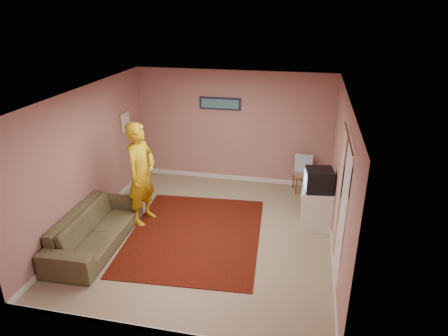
% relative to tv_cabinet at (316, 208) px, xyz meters
% --- Properties ---
extents(ground, '(5.00, 5.00, 0.00)m').
position_rel_tv_cabinet_xyz_m(ground, '(-1.95, -0.70, -0.37)').
color(ground, gray).
rests_on(ground, ground).
extents(wall_back, '(4.50, 0.02, 2.60)m').
position_rel_tv_cabinet_xyz_m(wall_back, '(-1.95, 1.80, 0.93)').
color(wall_back, '#A96F71').
rests_on(wall_back, ground).
extents(wall_front, '(4.50, 0.02, 2.60)m').
position_rel_tv_cabinet_xyz_m(wall_front, '(-1.95, -3.20, 0.93)').
color(wall_front, '#A96F71').
rests_on(wall_front, ground).
extents(wall_left, '(0.02, 5.00, 2.60)m').
position_rel_tv_cabinet_xyz_m(wall_left, '(-4.20, -0.70, 0.93)').
color(wall_left, '#A96F71').
rests_on(wall_left, ground).
extents(wall_right, '(0.02, 5.00, 2.60)m').
position_rel_tv_cabinet_xyz_m(wall_right, '(0.30, -0.70, 0.93)').
color(wall_right, '#A96F71').
rests_on(wall_right, ground).
extents(ceiling, '(4.50, 5.00, 0.02)m').
position_rel_tv_cabinet_xyz_m(ceiling, '(-1.95, -0.70, 2.23)').
color(ceiling, silver).
rests_on(ceiling, wall_back).
extents(baseboard_back, '(4.50, 0.02, 0.10)m').
position_rel_tv_cabinet_xyz_m(baseboard_back, '(-1.95, 1.79, -0.32)').
color(baseboard_back, silver).
rests_on(baseboard_back, ground).
extents(baseboard_front, '(4.50, 0.02, 0.10)m').
position_rel_tv_cabinet_xyz_m(baseboard_front, '(-1.95, -3.19, -0.32)').
color(baseboard_front, silver).
rests_on(baseboard_front, ground).
extents(baseboard_left, '(0.02, 5.00, 0.10)m').
position_rel_tv_cabinet_xyz_m(baseboard_left, '(-4.19, -0.70, -0.32)').
color(baseboard_left, silver).
rests_on(baseboard_left, ground).
extents(baseboard_right, '(0.02, 5.00, 0.10)m').
position_rel_tv_cabinet_xyz_m(baseboard_right, '(0.29, -0.70, -0.32)').
color(baseboard_right, silver).
rests_on(baseboard_right, ground).
extents(window, '(0.01, 1.10, 1.50)m').
position_rel_tv_cabinet_xyz_m(window, '(0.29, -1.60, 1.08)').
color(window, black).
rests_on(window, wall_right).
extents(curtain_sheer, '(0.01, 0.75, 2.10)m').
position_rel_tv_cabinet_xyz_m(curtain_sheer, '(0.28, -1.75, 0.88)').
color(curtain_sheer, white).
rests_on(curtain_sheer, wall_right).
extents(curtain_floral, '(0.01, 0.35, 2.10)m').
position_rel_tv_cabinet_xyz_m(curtain_floral, '(0.26, -1.05, 0.88)').
color(curtain_floral, beige).
rests_on(curtain_floral, wall_right).
extents(curtain_rod, '(0.02, 1.40, 0.02)m').
position_rel_tv_cabinet_xyz_m(curtain_rod, '(0.25, -1.60, 1.95)').
color(curtain_rod, brown).
rests_on(curtain_rod, wall_right).
extents(picture_back, '(0.95, 0.04, 0.28)m').
position_rel_tv_cabinet_xyz_m(picture_back, '(-2.25, 1.76, 1.48)').
color(picture_back, '#151B3C').
rests_on(picture_back, wall_back).
extents(picture_left, '(0.04, 0.38, 0.42)m').
position_rel_tv_cabinet_xyz_m(picture_left, '(-4.17, 0.90, 1.18)').
color(picture_left, '#CCBE8C').
rests_on(picture_left, wall_left).
extents(area_rug, '(2.55, 3.10, 0.02)m').
position_rel_tv_cabinet_xyz_m(area_rug, '(-2.16, -0.80, -0.37)').
color(area_rug, black).
rests_on(area_rug, ground).
extents(tv_cabinet, '(0.59, 0.53, 0.75)m').
position_rel_tv_cabinet_xyz_m(tv_cabinet, '(0.00, 0.00, 0.00)').
color(tv_cabinet, silver).
rests_on(tv_cabinet, ground).
extents(crt_tv, '(0.55, 0.50, 0.42)m').
position_rel_tv_cabinet_xyz_m(crt_tv, '(-0.00, -0.00, 0.58)').
color(crt_tv, black).
rests_on(crt_tv, tv_cabinet).
extents(chair_a, '(0.46, 0.45, 0.46)m').
position_rel_tv_cabinet_xyz_m(chair_a, '(-0.30, 1.50, 0.14)').
color(chair_a, '#A4924F').
rests_on(chair_a, ground).
extents(dvd_player, '(0.39, 0.29, 0.06)m').
position_rel_tv_cabinet_xyz_m(dvd_player, '(-0.30, 1.50, 0.09)').
color(dvd_player, '#A8A8AC').
rests_on(dvd_player, chair_a).
extents(blue_throw, '(0.39, 0.05, 0.41)m').
position_rel_tv_cabinet_xyz_m(blue_throw, '(-0.30, 1.50, 0.30)').
color(blue_throw, '#84B1D8').
rests_on(blue_throw, chair_a).
extents(chair_b, '(0.50, 0.52, 0.53)m').
position_rel_tv_cabinet_xyz_m(chair_b, '(-0.07, 0.09, 0.22)').
color(chair_b, '#A4924F').
rests_on(chair_b, ground).
extents(game_console, '(0.25, 0.20, 0.05)m').
position_rel_tv_cabinet_xyz_m(game_console, '(-0.07, 0.09, 0.14)').
color(game_console, white).
rests_on(game_console, chair_b).
extents(sofa, '(0.93, 2.24, 0.65)m').
position_rel_tv_cabinet_xyz_m(sofa, '(-3.75, -1.47, -0.05)').
color(sofa, brown).
rests_on(sofa, ground).
extents(person, '(0.61, 0.80, 1.99)m').
position_rel_tv_cabinet_xyz_m(person, '(-3.26, -0.49, 0.62)').
color(person, gold).
rests_on(person, ground).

